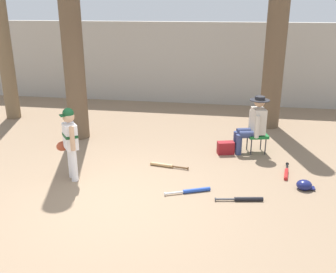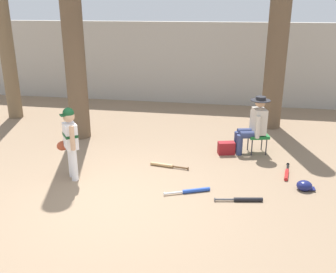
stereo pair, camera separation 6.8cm
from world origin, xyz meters
TOP-DOWN VIEW (x-y plane):
  - ground_plane at (0.00, 0.00)m, footprint 60.00×60.00m
  - concrete_back_wall at (0.00, 6.64)m, footprint 18.00×0.36m
  - tree_near_player at (-1.75, 2.86)m, footprint 0.66×0.66m
  - tree_behind_spectator at (2.69, 4.44)m, footprint 0.65×0.65m
  - young_ballplayer at (-0.99, 0.71)m, footprint 0.53×0.50m
  - folding_stool at (2.29, 2.57)m, footprint 0.49×0.49m
  - seated_spectator at (2.19, 2.54)m, footprint 0.68×0.54m
  - handbag_beside_stool at (1.66, 2.37)m, footprint 0.38×0.26m
  - tree_far_left at (-4.16, 4.07)m, footprint 0.53×0.53m
  - bat_black_composite at (2.02, 0.40)m, footprint 0.76×0.19m
  - bat_blue_youth at (1.18, 0.54)m, footprint 0.74×0.37m
  - bat_wood_tan at (0.53, 1.48)m, footprint 0.76×0.18m
  - bat_red_barrel at (2.79, 1.52)m, footprint 0.17×0.72m
  - batting_helmet_navy at (3.01, 0.98)m, footprint 0.30×0.23m

SIDE VIEW (x-z plane):
  - ground_plane at x=0.00m, z-range 0.00..0.00m
  - bat_black_composite at x=2.02m, z-range 0.00..0.07m
  - bat_blue_youth at x=1.18m, z-range 0.00..0.07m
  - bat_wood_tan at x=0.53m, z-range 0.00..0.07m
  - bat_red_barrel at x=2.79m, z-range 0.00..0.07m
  - batting_helmet_navy at x=3.01m, z-range -0.01..0.16m
  - handbag_beside_stool at x=1.66m, z-range 0.00..0.26m
  - folding_stool at x=2.29m, z-range 0.16..0.57m
  - seated_spectator at x=2.19m, z-range 0.04..1.24m
  - young_ballplayer at x=-0.99m, z-range 0.09..1.40m
  - concrete_back_wall at x=0.00m, z-range 0.00..2.46m
  - tree_behind_spectator at x=2.69m, z-range -0.31..4.85m
  - tree_near_player at x=-1.75m, z-range -0.33..5.71m
  - tree_far_left at x=-4.16m, z-range -0.27..6.27m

